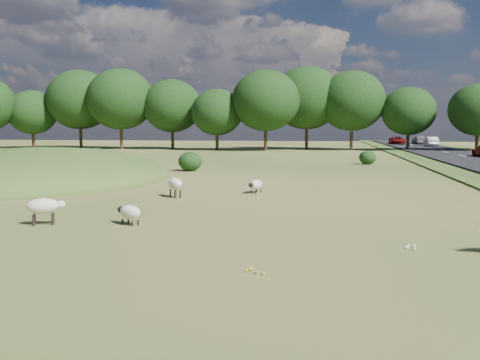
# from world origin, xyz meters

# --- Properties ---
(ground) EXTENTS (160.00, 160.00, 0.00)m
(ground) POSITION_xyz_m (0.00, 20.00, 0.00)
(ground) COLOR #335019
(ground) RESTS_ON ground
(mound) EXTENTS (16.00, 20.00, 4.00)m
(mound) POSITION_xyz_m (-12.00, 12.00, 0.00)
(mound) COLOR #33561E
(mound) RESTS_ON ground
(treeline) EXTENTS (96.28, 14.66, 11.70)m
(treeline) POSITION_xyz_m (-1.06, 55.44, 6.57)
(treeline) COLOR black
(treeline) RESTS_ON ground
(shrubs) EXTENTS (26.17, 10.58, 1.43)m
(shrubs) POSITION_xyz_m (-4.55, 24.87, 0.67)
(shrubs) COLOR black
(shrubs) RESTS_ON ground
(sheep_0) EXTENTS (1.07, 1.28, 0.93)m
(sheep_0) POSITION_xyz_m (-1.28, 5.29, 0.65)
(sheep_0) COLOR beige
(sheep_0) RESTS_ON ground
(sheep_2) EXTENTS (1.32, 0.89, 0.91)m
(sheep_2) POSITION_xyz_m (-3.73, -2.18, 0.64)
(sheep_2) COLOR beige
(sheep_2) RESTS_ON ground
(sheep_3) EXTENTS (0.82, 1.19, 0.66)m
(sheep_3) POSITION_xyz_m (2.26, 7.48, 0.42)
(sheep_3) COLOR beige
(sheep_3) RESTS_ON ground
(sheep_5) EXTENTS (1.16, 0.97, 0.67)m
(sheep_5) POSITION_xyz_m (-0.92, -1.66, 0.42)
(sheep_5) COLOR beige
(sheep_5) RESTS_ON ground
(car_0) EXTENTS (1.95, 4.81, 1.39)m
(car_0) POSITION_xyz_m (21.90, 76.71, 0.95)
(car_0) COLOR #95979B
(car_0) RESTS_ON road
(car_1) EXTENTS (1.54, 4.41, 1.45)m
(car_1) POSITION_xyz_m (21.90, 66.33, 0.98)
(car_1) COLOR white
(car_1) RESTS_ON road
(car_6) EXTENTS (2.28, 4.95, 1.38)m
(car_6) POSITION_xyz_m (18.10, 75.79, 0.94)
(car_6) COLOR maroon
(car_6) RESTS_ON road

